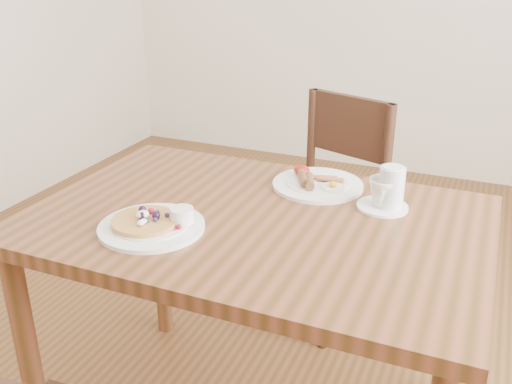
{
  "coord_description": "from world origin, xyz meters",
  "views": [
    {
      "loc": [
        0.54,
        -1.26,
        1.41
      ],
      "look_at": [
        0.0,
        0.0,
        0.82
      ],
      "focal_mm": 40.0,
      "sensor_mm": 36.0,
      "label": 1
    }
  ],
  "objects_px": {
    "breakfast_plate": "(316,183)",
    "pancake_plate": "(153,224)",
    "teacup_saucer": "(383,195)",
    "water_glass": "(391,188)",
    "dining_table": "(256,249)",
    "chair_far": "(327,198)"
  },
  "relations": [
    {
      "from": "chair_far",
      "to": "pancake_plate",
      "type": "height_order",
      "value": "chair_far"
    },
    {
      "from": "pancake_plate",
      "to": "breakfast_plate",
      "type": "distance_m",
      "value": 0.52
    },
    {
      "from": "chair_far",
      "to": "teacup_saucer",
      "type": "distance_m",
      "value": 0.72
    },
    {
      "from": "teacup_saucer",
      "to": "water_glass",
      "type": "distance_m",
      "value": 0.03
    },
    {
      "from": "dining_table",
      "to": "breakfast_plate",
      "type": "bearing_deg",
      "value": 71.8
    },
    {
      "from": "teacup_saucer",
      "to": "dining_table",
      "type": "bearing_deg",
      "value": -148.26
    },
    {
      "from": "water_glass",
      "to": "teacup_saucer",
      "type": "bearing_deg",
      "value": -172.75
    },
    {
      "from": "dining_table",
      "to": "water_glass",
      "type": "xyz_separation_m",
      "value": [
        0.32,
        0.19,
        0.16
      ]
    },
    {
      "from": "teacup_saucer",
      "to": "water_glass",
      "type": "height_order",
      "value": "water_glass"
    },
    {
      "from": "dining_table",
      "to": "water_glass",
      "type": "height_order",
      "value": "water_glass"
    },
    {
      "from": "dining_table",
      "to": "chair_far",
      "type": "distance_m",
      "value": 0.78
    },
    {
      "from": "breakfast_plate",
      "to": "teacup_saucer",
      "type": "distance_m",
      "value": 0.23
    },
    {
      "from": "breakfast_plate",
      "to": "pancake_plate",
      "type": "bearing_deg",
      "value": -124.47
    },
    {
      "from": "chair_far",
      "to": "pancake_plate",
      "type": "bearing_deg",
      "value": 97.69
    },
    {
      "from": "pancake_plate",
      "to": "water_glass",
      "type": "xyz_separation_m",
      "value": [
        0.53,
        0.36,
        0.05
      ]
    },
    {
      "from": "teacup_saucer",
      "to": "chair_far",
      "type": "bearing_deg",
      "value": 118.92
    },
    {
      "from": "dining_table",
      "to": "chair_far",
      "type": "xyz_separation_m",
      "value": [
        -0.02,
        0.76,
        -0.16
      ]
    },
    {
      "from": "breakfast_plate",
      "to": "water_glass",
      "type": "xyz_separation_m",
      "value": [
        0.23,
        -0.07,
        0.05
      ]
    },
    {
      "from": "pancake_plate",
      "to": "teacup_saucer",
      "type": "relative_size",
      "value": 1.93
    },
    {
      "from": "dining_table",
      "to": "breakfast_plate",
      "type": "distance_m",
      "value": 0.29
    },
    {
      "from": "pancake_plate",
      "to": "breakfast_plate",
      "type": "bearing_deg",
      "value": 55.53
    },
    {
      "from": "breakfast_plate",
      "to": "teacup_saucer",
      "type": "xyz_separation_m",
      "value": [
        0.21,
        -0.07,
        0.03
      ]
    }
  ]
}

